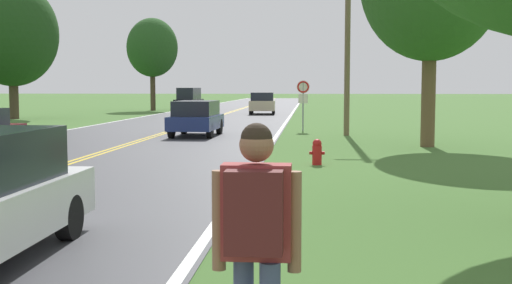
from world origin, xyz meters
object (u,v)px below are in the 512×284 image
at_px(car_black_van_horizon, 189,99).
at_px(car_dark_blue_hatchback_receding, 196,117).
at_px(hitchhiker_person, 256,226).
at_px(tree_behind_sign, 152,48).
at_px(traffic_sign, 303,93).
at_px(car_champagne_van_distant, 262,103).
at_px(tree_right_cluster, 12,34).
at_px(fire_hydrant, 317,152).

bearing_deg(car_black_van_horizon, car_dark_blue_hatchback_receding, -166.33).
distance_m(hitchhiker_person, tree_behind_sign, 53.60).
bearing_deg(traffic_sign, car_champagne_van_distant, 99.99).
xyz_separation_m(car_dark_blue_hatchback_receding, car_black_van_horizon, (-6.16, 30.76, 0.22)).
bearing_deg(traffic_sign, tree_right_cluster, 151.91).
relative_size(hitchhiker_person, car_champagne_van_distant, 0.45).
height_order(hitchhiker_person, fire_hydrant, hitchhiker_person).
height_order(hitchhiker_person, traffic_sign, traffic_sign).
distance_m(tree_behind_sign, car_dark_blue_hatchback_receding, 30.94).
relative_size(hitchhiker_person, car_dark_blue_hatchback_receding, 0.48).
distance_m(traffic_sign, tree_behind_sign, 29.32).
bearing_deg(car_black_van_horizon, tree_behind_sign, 120.41).
height_order(car_dark_blue_hatchback_receding, car_champagne_van_distant, car_champagne_van_distant).
height_order(tree_behind_sign, car_dark_blue_hatchback_receding, tree_behind_sign).
bearing_deg(tree_right_cluster, tree_behind_sign, 71.10).
bearing_deg(fire_hydrant, tree_behind_sign, 109.95).
bearing_deg(car_champagne_van_distant, fire_hydrant, 4.45).
relative_size(car_dark_blue_hatchback_receding, car_black_van_horizon, 0.77).
bearing_deg(tree_behind_sign, car_champagne_van_distant, -33.79).
bearing_deg(tree_behind_sign, car_black_van_horizon, 28.07).
relative_size(tree_behind_sign, car_dark_blue_hatchback_receding, 2.14).
xyz_separation_m(fire_hydrant, car_dark_blue_hatchback_receding, (-5.00, 9.66, 0.45)).
distance_m(traffic_sign, car_dark_blue_hatchback_receding, 5.75).
bearing_deg(car_champagne_van_distant, car_dark_blue_hatchback_receding, -5.36).
bearing_deg(car_dark_blue_hatchback_receding, car_black_van_horizon, -167.40).
xyz_separation_m(hitchhiker_person, tree_behind_sign, (-13.54, 51.67, 4.41)).
distance_m(traffic_sign, car_black_van_horizon, 29.29).
distance_m(fire_hydrant, car_dark_blue_hatchback_receding, 10.88).
relative_size(fire_hydrant, tree_behind_sign, 0.09).
distance_m(hitchhiker_person, tree_right_cluster, 40.93).
relative_size(car_dark_blue_hatchback_receding, car_champagne_van_distant, 0.93).
height_order(hitchhiker_person, car_dark_blue_hatchback_receding, hitchhiker_person).
xyz_separation_m(fire_hydrant, car_champagne_van_distant, (-3.84, 31.99, 0.53)).
xyz_separation_m(hitchhiker_person, tree_right_cluster, (-18.89, 36.05, 4.38)).
bearing_deg(fire_hydrant, car_champagne_van_distant, 96.85).
distance_m(traffic_sign, tree_right_cluster, 21.77).
bearing_deg(tree_behind_sign, traffic_sign, -62.17).
xyz_separation_m(hitchhiker_person, traffic_sign, (0.04, 25.95, 0.67)).
relative_size(traffic_sign, tree_behind_sign, 0.29).
bearing_deg(car_dark_blue_hatchback_receding, tree_right_cluster, -131.93).
bearing_deg(car_champagne_van_distant, tree_right_cluster, -63.10).
relative_size(traffic_sign, tree_right_cluster, 0.27).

